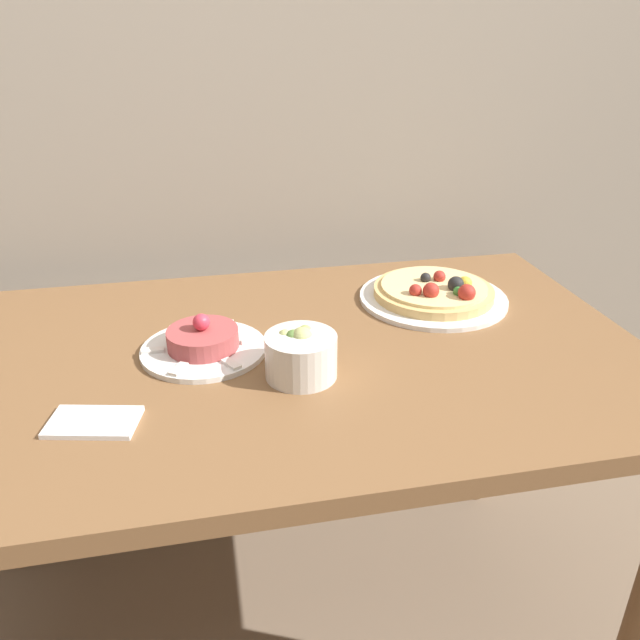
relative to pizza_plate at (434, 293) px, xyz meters
name	(u,v)px	position (x,y,z in m)	size (l,w,h in m)	color
dining_table	(271,396)	(-0.37, -0.15, -0.11)	(1.36, 0.79, 0.72)	brown
pizza_plate	(434,293)	(0.00, 0.00, 0.00)	(0.31, 0.31, 0.06)	white
tartare_plate	(203,343)	(-0.49, -0.13, 0.00)	(0.22, 0.22, 0.07)	white
small_bowl	(301,355)	(-0.33, -0.25, 0.02)	(0.12, 0.12, 0.09)	silver
napkin	(93,422)	(-0.65, -0.32, -0.01)	(0.14, 0.10, 0.01)	white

